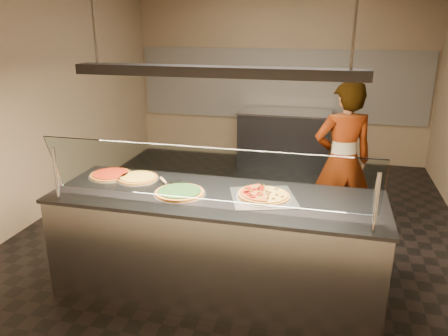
% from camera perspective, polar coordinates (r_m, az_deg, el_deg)
% --- Properties ---
extents(ground, '(5.00, 6.00, 0.02)m').
position_cam_1_polar(ground, '(5.19, 2.42, -8.07)').
color(ground, black).
rests_on(ground, ground).
extents(wall_back, '(5.00, 0.02, 3.00)m').
position_cam_1_polar(wall_back, '(7.67, 7.31, 12.25)').
color(wall_back, '#9D8165').
rests_on(wall_back, ground).
extents(wall_front, '(5.00, 0.02, 3.00)m').
position_cam_1_polar(wall_front, '(1.97, -15.30, -6.35)').
color(wall_front, '#9D8165').
rests_on(wall_front, ground).
extents(wall_left, '(0.02, 6.00, 3.00)m').
position_cam_1_polar(wall_left, '(5.76, -22.92, 8.96)').
color(wall_left, '#9D8165').
rests_on(wall_left, ground).
extents(tile_band, '(4.90, 0.02, 1.20)m').
position_cam_1_polar(tile_band, '(7.66, 7.22, 10.74)').
color(tile_band, silver).
rests_on(tile_band, wall_back).
extents(serving_counter, '(2.80, 0.94, 0.93)m').
position_cam_1_polar(serving_counter, '(3.88, -1.00, -9.92)').
color(serving_counter, '#B7B7BC').
rests_on(serving_counter, ground).
extents(sneeze_guard, '(2.56, 0.18, 0.54)m').
position_cam_1_polar(sneeze_guard, '(3.27, -2.64, -0.90)').
color(sneeze_guard, '#B7B7BC').
rests_on(sneeze_guard, serving_counter).
extents(perforated_tray, '(0.65, 0.65, 0.01)m').
position_cam_1_polar(perforated_tray, '(3.63, 5.19, -3.78)').
color(perforated_tray, silver).
rests_on(perforated_tray, serving_counter).
extents(half_pizza_pepperoni, '(0.34, 0.47, 0.05)m').
position_cam_1_polar(half_pizza_pepperoni, '(3.64, 3.60, -3.24)').
color(half_pizza_pepperoni, brown).
rests_on(half_pizza_pepperoni, perforated_tray).
extents(half_pizza_sausage, '(0.34, 0.47, 0.04)m').
position_cam_1_polar(half_pizza_sausage, '(3.61, 6.80, -3.63)').
color(half_pizza_sausage, brown).
rests_on(half_pizza_sausage, perforated_tray).
extents(pizza_spinach, '(0.45, 0.45, 0.03)m').
position_cam_1_polar(pizza_spinach, '(3.71, -5.81, -3.15)').
color(pizza_spinach, silver).
rests_on(pizza_spinach, serving_counter).
extents(pizza_cheese, '(0.40, 0.40, 0.03)m').
position_cam_1_polar(pizza_cheese, '(4.12, -11.18, -1.23)').
color(pizza_cheese, silver).
rests_on(pizza_cheese, serving_counter).
extents(pizza_tomato, '(0.41, 0.41, 0.03)m').
position_cam_1_polar(pizza_tomato, '(4.26, -14.55, -0.81)').
color(pizza_tomato, silver).
rests_on(pizza_tomato, serving_counter).
extents(pizza_spatula, '(0.28, 0.17, 0.02)m').
position_cam_1_polar(pizza_spatula, '(3.94, -7.19, -1.70)').
color(pizza_spatula, '#B7B7BC').
rests_on(pizza_spatula, pizza_spinach).
extents(prep_table, '(1.50, 0.74, 0.93)m').
position_cam_1_polar(prep_table, '(7.38, 7.86, 3.82)').
color(prep_table, '#353539').
rests_on(prep_table, ground).
extents(worker, '(0.74, 0.60, 1.76)m').
position_cam_1_polar(worker, '(4.91, 15.20, 0.87)').
color(worker, '#3F3C4A').
rests_on(worker, ground).
extents(heat_lamp_housing, '(2.30, 0.18, 0.08)m').
position_cam_1_polar(heat_lamp_housing, '(3.43, -1.14, 12.47)').
color(heat_lamp_housing, '#353539').
rests_on(heat_lamp_housing, ceiling).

